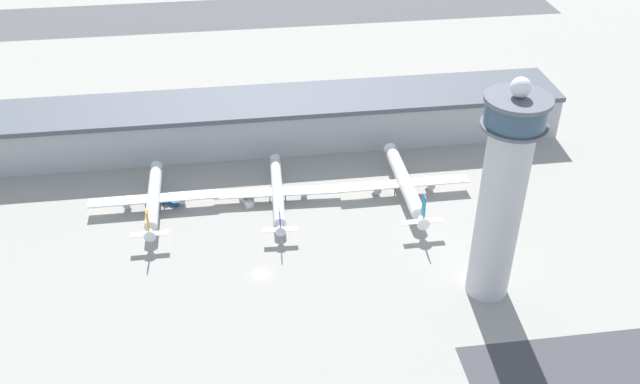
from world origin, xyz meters
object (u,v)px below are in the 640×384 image
object	(u,v)px
airplane_gate_bravo	(277,192)
service_truck_catering	(168,199)
airplane_gate_alpha	(154,199)
airplane_gate_charlie	(405,183)
control_tower	(502,193)
service_truck_fuel	(246,200)

from	to	relation	value
airplane_gate_bravo	service_truck_catering	size ratio (longest dim) A/B	5.20
airplane_gate_alpha	service_truck_catering	world-z (taller)	airplane_gate_alpha
airplane_gate_alpha	airplane_gate_charlie	size ratio (longest dim) A/B	0.90
control_tower	airplane_gate_alpha	distance (m)	102.68
service_truck_fuel	airplane_gate_alpha	bearing A→B (deg)	-179.20
airplane_gate_charlie	service_truck_fuel	world-z (taller)	airplane_gate_charlie
airplane_gate_alpha	airplane_gate_charlie	world-z (taller)	airplane_gate_charlie
control_tower	service_truck_catering	size ratio (longest dim) A/B	7.74
airplane_gate_alpha	service_truck_fuel	world-z (taller)	airplane_gate_alpha
control_tower	airplane_gate_alpha	bearing A→B (deg)	151.21
control_tower	service_truck_fuel	size ratio (longest dim) A/B	8.61
control_tower	airplane_gate_alpha	size ratio (longest dim) A/B	1.56
airplane_gate_alpha	airplane_gate_charlie	xyz separation A→B (m)	(76.18, -2.37, 0.20)
airplane_gate_bravo	service_truck_catering	bearing A→B (deg)	171.83
airplane_gate_charlie	airplane_gate_alpha	bearing A→B (deg)	178.22
service_truck_catering	control_tower	bearing A→B (deg)	-31.92
airplane_gate_bravo	service_truck_fuel	xyz separation A→B (m)	(-9.58, 1.10, -2.48)
airplane_gate_charlie	control_tower	bearing A→B (deg)	-76.56
airplane_gate_alpha	service_truck_fuel	distance (m)	27.57
control_tower	airplane_gate_charlie	world-z (taller)	control_tower
airplane_gate_charlie	service_truck_fuel	size ratio (longest dim) A/B	6.12
airplane_gate_charlie	service_truck_catering	size ratio (longest dim) A/B	5.50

